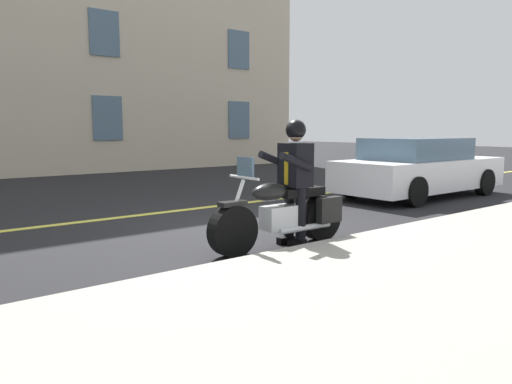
# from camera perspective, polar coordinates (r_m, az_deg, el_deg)

# --- Properties ---
(ground_plane) EXTENTS (80.00, 80.00, 0.00)m
(ground_plane) POSITION_cam_1_polar(r_m,az_deg,el_deg) (8.07, -1.99, -4.09)
(ground_plane) COLOR black
(lane_center_stripe) EXTENTS (60.00, 0.16, 0.01)m
(lane_center_stripe) POSITION_cam_1_polar(r_m,az_deg,el_deg) (9.73, -8.97, -2.16)
(lane_center_stripe) COLOR #E5DB4C
(lane_center_stripe) RESTS_ON ground_plane
(motorcycle_main) EXTENTS (2.21, 0.61, 1.26)m
(motorcycle_main) POSITION_cam_1_polar(r_m,az_deg,el_deg) (6.63, 3.30, -2.65)
(motorcycle_main) COLOR black
(motorcycle_main) RESTS_ON ground_plane
(rider_main) EXTENTS (0.62, 0.55, 1.74)m
(rider_main) POSITION_cam_1_polar(r_m,az_deg,el_deg) (6.68, 4.55, 2.47)
(rider_main) COLOR black
(rider_main) RESTS_ON ground_plane
(car_silver) EXTENTS (4.60, 1.92, 1.40)m
(car_silver) POSITION_cam_1_polar(r_m,az_deg,el_deg) (12.15, 18.61, 2.70)
(car_silver) COLOR white
(car_silver) RESTS_ON ground_plane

